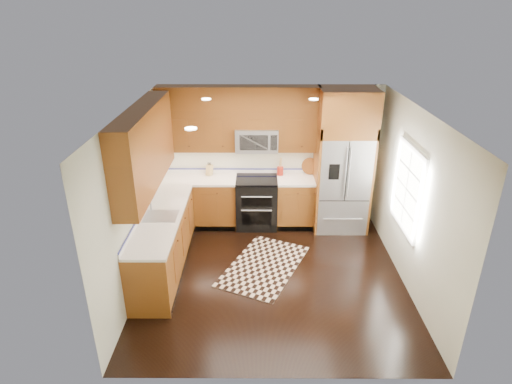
{
  "coord_description": "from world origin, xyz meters",
  "views": [
    {
      "loc": [
        -0.23,
        -5.57,
        3.93
      ],
      "look_at": [
        -0.26,
        0.6,
        1.16
      ],
      "focal_mm": 30.0,
      "sensor_mm": 36.0,
      "label": 1
    }
  ],
  "objects_px": {
    "utensil_crock": "(280,169)",
    "knife_block": "(209,170)",
    "range": "(257,202)",
    "rug": "(264,266)",
    "refrigerator": "(343,161)"
  },
  "relations": [
    {
      "from": "knife_block",
      "to": "range",
      "type": "bearing_deg",
      "value": -13.64
    },
    {
      "from": "refrigerator",
      "to": "utensil_crock",
      "type": "relative_size",
      "value": 7.79
    },
    {
      "from": "rug",
      "to": "knife_block",
      "type": "height_order",
      "value": "knife_block"
    },
    {
      "from": "range",
      "to": "utensil_crock",
      "type": "height_order",
      "value": "utensil_crock"
    },
    {
      "from": "utensil_crock",
      "to": "rug",
      "type": "bearing_deg",
      "value": -101.03
    },
    {
      "from": "rug",
      "to": "knife_block",
      "type": "relative_size",
      "value": 6.71
    },
    {
      "from": "range",
      "to": "rug",
      "type": "xyz_separation_m",
      "value": [
        0.12,
        -1.41,
        -0.46
      ]
    },
    {
      "from": "range",
      "to": "knife_block",
      "type": "height_order",
      "value": "knife_block"
    },
    {
      "from": "refrigerator",
      "to": "knife_block",
      "type": "distance_m",
      "value": 2.46
    },
    {
      "from": "refrigerator",
      "to": "rug",
      "type": "relative_size",
      "value": 1.57
    },
    {
      "from": "utensil_crock",
      "to": "knife_block",
      "type": "bearing_deg",
      "value": -179.85
    },
    {
      "from": "rug",
      "to": "refrigerator",
      "type": "bearing_deg",
      "value": 68.06
    },
    {
      "from": "rug",
      "to": "utensil_crock",
      "type": "bearing_deg",
      "value": 103.18
    },
    {
      "from": "range",
      "to": "refrigerator",
      "type": "xyz_separation_m",
      "value": [
        1.55,
        -0.04,
        0.83
      ]
    },
    {
      "from": "knife_block",
      "to": "rug",
      "type": "bearing_deg",
      "value": -58.21
    }
  ]
}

